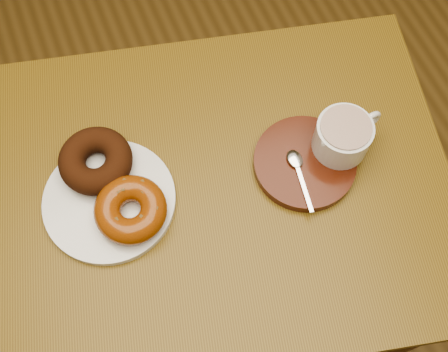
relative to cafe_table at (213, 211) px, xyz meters
name	(u,v)px	position (x,y,z in m)	size (l,w,h in m)	color
ground	(195,230)	(0.00, 0.18, -0.60)	(6.00, 6.00, 0.00)	brown
cafe_table	(213,211)	(0.00, 0.00, 0.00)	(0.87, 0.73, 0.71)	brown
donut_plate	(109,200)	(-0.16, 0.03, 0.12)	(0.21, 0.21, 0.01)	silver
donut_cinnamon	(96,161)	(-0.16, 0.09, 0.15)	(0.11, 0.11, 0.04)	#33170A
donut_caramel	(131,210)	(-0.13, 0.00, 0.15)	(0.14, 0.14, 0.04)	#803C0D
saucer	(305,163)	(0.15, -0.02, 0.12)	(0.16, 0.16, 0.02)	#3C1408
coffee_cup	(343,136)	(0.21, -0.02, 0.16)	(0.12, 0.09, 0.06)	silver
teaspoon	(297,165)	(0.13, -0.02, 0.13)	(0.03, 0.11, 0.01)	silver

